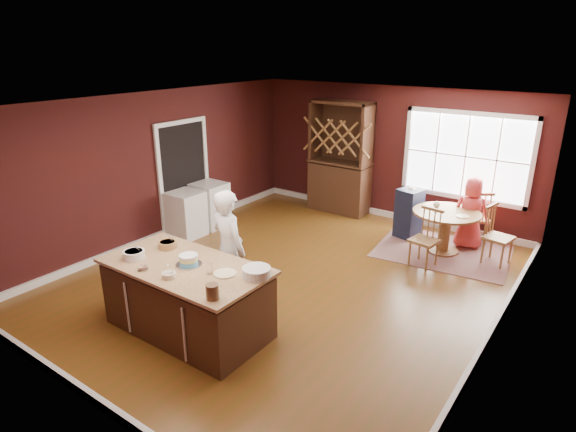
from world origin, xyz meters
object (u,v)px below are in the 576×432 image
at_px(chair_south, 425,238).
at_px(seated_woman, 471,213).
at_px(toddler, 413,196).
at_px(layer_cake, 189,260).
at_px(dining_table, 446,223).
at_px(baker, 229,249).
at_px(hutch, 340,158).
at_px(chair_east, 499,235).
at_px(washer, 186,214).
at_px(high_chair, 409,212).
at_px(kitchen_island, 188,299).
at_px(chair_north, 475,216).
at_px(dryer, 210,205).

xyz_separation_m(chair_south, seated_woman, (0.37, 1.22, 0.16)).
bearing_deg(toddler, layer_cake, -102.65).
xyz_separation_m(dining_table, baker, (-1.82, -3.53, 0.31)).
relative_size(baker, hutch, 0.71).
relative_size(layer_cake, hutch, 0.14).
distance_m(dining_table, baker, 3.99).
distance_m(chair_east, seated_woman, 0.74).
distance_m(chair_east, washer, 5.54).
height_order(chair_south, high_chair, chair_south).
bearing_deg(kitchen_island, dining_table, 67.02).
bearing_deg(layer_cake, chair_south, 64.28).
relative_size(baker, toddler, 6.50).
distance_m(kitchen_island, hutch, 5.28).
height_order(seated_woman, hutch, hutch).
bearing_deg(washer, chair_south, 17.82).
xyz_separation_m(baker, chair_north, (2.12, 4.27, -0.33)).
height_order(kitchen_island, dining_table, kitchen_island).
bearing_deg(chair_east, baker, 153.79).
xyz_separation_m(high_chair, dryer, (-3.45, -1.74, -0.05)).
height_order(kitchen_island, toddler, toddler).
relative_size(dining_table, dryer, 1.30).
bearing_deg(baker, kitchen_island, 103.38).
bearing_deg(baker, seated_woman, -103.67).
xyz_separation_m(hutch, dryer, (-1.63, -2.30, -0.74)).
bearing_deg(seated_woman, high_chair, -10.58).
bearing_deg(layer_cake, washer, 138.06).
height_order(chair_east, chair_north, chair_north).
bearing_deg(chair_east, toddler, 89.97).
xyz_separation_m(layer_cake, seated_woman, (2.07, 4.75, -0.34)).
bearing_deg(hutch, dryer, -125.31).
distance_m(kitchen_island, dining_table, 4.69).
bearing_deg(kitchen_island, high_chair, 77.26).
height_order(baker, layer_cake, baker).
bearing_deg(seated_woman, chair_south, 53.50).
relative_size(layer_cake, high_chair, 0.33).
height_order(high_chair, dryer, high_chair).
bearing_deg(baker, chair_south, -107.87).
height_order(high_chair, washer, high_chair).
bearing_deg(hutch, seated_woman, -7.69).
relative_size(dining_table, high_chair, 1.17).
xyz_separation_m(baker, seated_woman, (2.10, 3.99, -0.20)).
xyz_separation_m(kitchen_island, layer_cake, (0.04, 0.03, 0.55)).
xyz_separation_m(chair_south, washer, (-4.15, -1.33, -0.06)).
distance_m(baker, seated_woman, 4.52).
bearing_deg(toddler, seated_woman, 6.25).
height_order(layer_cake, chair_east, layer_cake).
bearing_deg(baker, dining_table, -103.20).
relative_size(layer_cake, washer, 0.38).
height_order(chair_east, washer, chair_east).
xyz_separation_m(chair_east, washer, (-5.11, -2.13, -0.08)).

